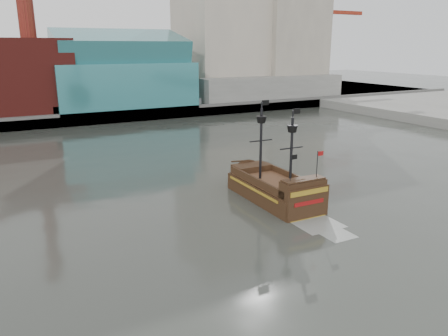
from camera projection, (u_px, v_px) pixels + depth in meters
ground at (241, 244)px, 35.42m from camera, size 400.00×400.00×0.00m
promenade_far at (63, 104)px, 113.37m from camera, size 220.00×60.00×2.00m
seawall at (86, 119)px, 88.21m from camera, size 220.00×1.00×2.60m
skyline at (82, 6)px, 103.04m from camera, size 149.00×45.00×62.00m
crane_a at (328, 34)px, 135.52m from camera, size 22.50×4.00×32.25m
crane_b at (329, 46)px, 149.32m from camera, size 19.10×4.00×26.25m
pirate_ship at (275, 191)px, 45.14m from camera, size 4.85×14.77×11.02m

